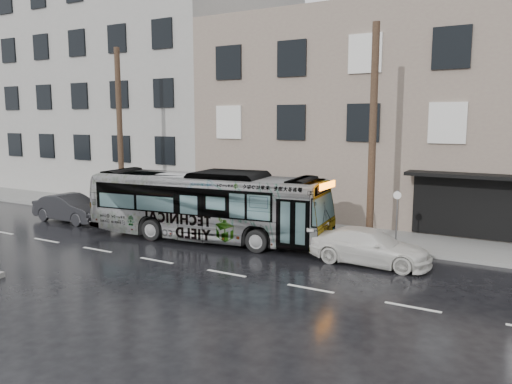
# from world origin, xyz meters

# --- Properties ---
(ground) EXTENTS (120.00, 120.00, 0.00)m
(ground) POSITION_xyz_m (0.00, 0.00, 0.00)
(ground) COLOR black
(ground) RESTS_ON ground
(sidewalk) EXTENTS (90.00, 3.60, 0.15)m
(sidewalk) POSITION_xyz_m (0.00, 4.90, 0.07)
(sidewalk) COLOR gray
(sidewalk) RESTS_ON ground
(building_taupe) EXTENTS (20.00, 12.00, 11.00)m
(building_taupe) POSITION_xyz_m (5.00, 12.70, 5.50)
(building_taupe) COLOR gray
(building_taupe) RESTS_ON ground
(building_grey) EXTENTS (26.00, 15.00, 16.00)m
(building_grey) POSITION_xyz_m (-18.00, 14.20, 8.00)
(building_grey) COLOR #A3A09A
(building_grey) RESTS_ON ground
(utility_pole_front) EXTENTS (0.30, 0.30, 9.00)m
(utility_pole_front) POSITION_xyz_m (6.50, 3.30, 4.65)
(utility_pole_front) COLOR #4E3827
(utility_pole_front) RESTS_ON sidewalk
(utility_pole_rear) EXTENTS (0.30, 0.30, 9.00)m
(utility_pole_rear) POSITION_xyz_m (-7.50, 3.30, 4.65)
(utility_pole_rear) COLOR #4E3827
(utility_pole_rear) RESTS_ON sidewalk
(sign_post) EXTENTS (0.06, 0.06, 2.40)m
(sign_post) POSITION_xyz_m (7.60, 3.30, 1.35)
(sign_post) COLOR slate
(sign_post) RESTS_ON sidewalk
(bus) EXTENTS (11.39, 3.84, 3.11)m
(bus) POSITION_xyz_m (-0.31, 1.25, 1.56)
(bus) COLOR #B2B2B2
(bus) RESTS_ON ground
(white_sedan) EXTENTS (4.50, 1.84, 1.31)m
(white_sedan) POSITION_xyz_m (7.18, 1.18, 0.65)
(white_sedan) COLOR silver
(white_sedan) RESTS_ON ground
(dark_sedan) EXTENTS (4.39, 1.57, 1.44)m
(dark_sedan) POSITION_xyz_m (-8.87, 0.91, 0.72)
(dark_sedan) COLOR black
(dark_sedan) RESTS_ON ground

